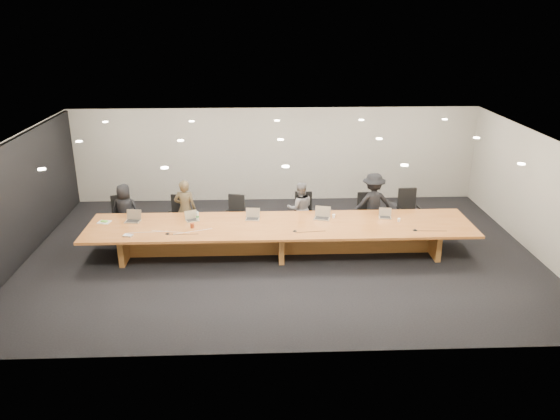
# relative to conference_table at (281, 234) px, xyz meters

# --- Properties ---
(ground) EXTENTS (12.00, 12.00, 0.00)m
(ground) POSITION_rel_conference_table_xyz_m (0.00, 0.00, -0.52)
(ground) COLOR black
(ground) RESTS_ON ground
(back_wall) EXTENTS (12.00, 0.02, 2.80)m
(back_wall) POSITION_rel_conference_table_xyz_m (0.00, 4.00, 0.88)
(back_wall) COLOR beige
(back_wall) RESTS_ON ground
(left_wall_panel) EXTENTS (0.08, 7.84, 2.74)m
(left_wall_panel) POSITION_rel_conference_table_xyz_m (-5.94, 0.00, 0.85)
(left_wall_panel) COLOR black
(left_wall_panel) RESTS_ON ground
(conference_table) EXTENTS (9.00, 1.80, 0.75)m
(conference_table) POSITION_rel_conference_table_xyz_m (0.00, 0.00, 0.00)
(conference_table) COLOR #9C5422
(conference_table) RESTS_ON ground
(chair_far_left) EXTENTS (0.66, 0.66, 1.05)m
(chair_far_left) POSITION_rel_conference_table_xyz_m (-4.01, 1.30, 0.01)
(chair_far_left) COLOR black
(chair_far_left) RESTS_ON ground
(chair_left) EXTENTS (0.63, 0.63, 1.04)m
(chair_left) POSITION_rel_conference_table_xyz_m (-2.59, 1.29, -0.00)
(chair_left) COLOR black
(chair_left) RESTS_ON ground
(chair_mid_left) EXTENTS (0.64, 0.64, 1.02)m
(chair_mid_left) POSITION_rel_conference_table_xyz_m (-1.13, 1.31, -0.01)
(chair_mid_left) COLOR black
(chair_mid_left) RESTS_ON ground
(chair_mid_right) EXTENTS (0.58, 0.58, 1.07)m
(chair_mid_right) POSITION_rel_conference_table_xyz_m (0.64, 1.31, 0.01)
(chair_mid_right) COLOR black
(chair_mid_right) RESTS_ON ground
(chair_right) EXTENTS (0.56, 0.56, 1.03)m
(chair_right) POSITION_rel_conference_table_xyz_m (2.30, 1.33, -0.00)
(chair_right) COLOR black
(chair_right) RESTS_ON ground
(chair_far_right) EXTENTS (0.64, 0.64, 1.15)m
(chair_far_right) POSITION_rel_conference_table_xyz_m (3.39, 1.26, 0.05)
(chair_far_right) COLOR black
(chair_far_right) RESTS_ON ground
(person_a) EXTENTS (0.69, 0.45, 1.40)m
(person_a) POSITION_rel_conference_table_xyz_m (-3.88, 1.23, 0.18)
(person_a) COLOR black
(person_a) RESTS_ON ground
(person_b) EXTENTS (0.58, 0.41, 1.52)m
(person_b) POSITION_rel_conference_table_xyz_m (-2.35, 1.13, 0.24)
(person_b) COLOR #3E3422
(person_b) RESTS_ON ground
(person_c) EXTENTS (0.71, 0.57, 1.39)m
(person_c) POSITION_rel_conference_table_xyz_m (0.55, 1.22, 0.18)
(person_c) COLOR slate
(person_c) RESTS_ON ground
(person_d) EXTENTS (1.10, 0.71, 1.62)m
(person_d) POSITION_rel_conference_table_xyz_m (2.42, 1.20, 0.29)
(person_d) COLOR black
(person_d) RESTS_ON ground
(laptop_a) EXTENTS (0.38, 0.29, 0.27)m
(laptop_a) POSITION_rel_conference_table_xyz_m (-3.49, 0.31, 0.37)
(laptop_a) COLOR tan
(laptop_a) RESTS_ON conference_table
(laptop_b) EXTENTS (0.36, 0.32, 0.23)m
(laptop_b) POSITION_rel_conference_table_xyz_m (-2.09, 0.33, 0.35)
(laptop_b) COLOR tan
(laptop_b) RESTS_ON conference_table
(laptop_c) EXTENTS (0.35, 0.27, 0.26)m
(laptop_c) POSITION_rel_conference_table_xyz_m (-0.66, 0.35, 0.36)
(laptop_c) COLOR #B8A68C
(laptop_c) RESTS_ON conference_table
(laptop_d) EXTENTS (0.42, 0.35, 0.29)m
(laptop_d) POSITION_rel_conference_table_xyz_m (1.01, 0.32, 0.37)
(laptop_d) COLOR tan
(laptop_d) RESTS_ON conference_table
(laptop_e) EXTENTS (0.32, 0.26, 0.23)m
(laptop_e) POSITION_rel_conference_table_xyz_m (2.54, 0.32, 0.35)
(laptop_e) COLOR tan
(laptop_e) RESTS_ON conference_table
(water_bottle) EXTENTS (0.09, 0.09, 0.21)m
(water_bottle) POSITION_rel_conference_table_xyz_m (-1.96, 0.33, 0.34)
(water_bottle) COLOR #ACBDB7
(water_bottle) RESTS_ON conference_table
(amber_mug) EXTENTS (0.10, 0.10, 0.11)m
(amber_mug) POSITION_rel_conference_table_xyz_m (-2.04, -0.13, 0.29)
(amber_mug) COLOR maroon
(amber_mug) RESTS_ON conference_table
(paper_cup_near) EXTENTS (0.10, 0.10, 0.09)m
(paper_cup_near) POSITION_rel_conference_table_xyz_m (1.30, 0.38, 0.27)
(paper_cup_near) COLOR white
(paper_cup_near) RESTS_ON conference_table
(paper_cup_far) EXTENTS (0.09, 0.09, 0.08)m
(paper_cup_far) POSITION_rel_conference_table_xyz_m (2.81, 0.07, 0.27)
(paper_cup_far) COLOR white
(paper_cup_far) RESTS_ON conference_table
(notepad) EXTENTS (0.32, 0.28, 0.02)m
(notepad) POSITION_rel_conference_table_xyz_m (-4.15, 0.30, 0.24)
(notepad) COLOR silver
(notepad) RESTS_ON conference_table
(lime_gadget) EXTENTS (0.18, 0.14, 0.02)m
(lime_gadget) POSITION_rel_conference_table_xyz_m (-4.15, 0.30, 0.26)
(lime_gadget) COLOR #60B730
(lime_gadget) RESTS_ON notepad
(av_box) EXTENTS (0.23, 0.19, 0.03)m
(av_box) POSITION_rel_conference_table_xyz_m (-3.41, -0.56, 0.24)
(av_box) COLOR silver
(av_box) RESTS_ON conference_table
(mic_left) EXTENTS (0.13, 0.13, 0.03)m
(mic_left) POSITION_rel_conference_table_xyz_m (-2.56, -0.47, 0.24)
(mic_left) COLOR black
(mic_left) RESTS_ON conference_table
(mic_center) EXTENTS (0.10, 0.10, 0.03)m
(mic_center) POSITION_rel_conference_table_xyz_m (0.31, -0.43, 0.24)
(mic_center) COLOR black
(mic_center) RESTS_ON conference_table
(mic_right) EXTENTS (0.12, 0.12, 0.03)m
(mic_right) POSITION_rel_conference_table_xyz_m (3.05, -0.49, 0.24)
(mic_right) COLOR black
(mic_right) RESTS_ON conference_table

